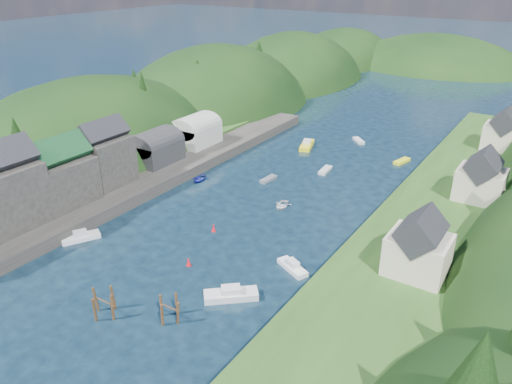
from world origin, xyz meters
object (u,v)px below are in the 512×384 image
Objects in this scene: piling_cluster_far at (170,311)px; channel_buoy_far at (214,228)px; piling_cluster_near at (104,305)px; channel_buoy_near at (189,262)px.

channel_buoy_far is (-8.29, 18.79, -0.66)m from piling_cluster_far.
piling_cluster_near reaches higher than piling_cluster_far.
piling_cluster_far is at bearing 26.97° from piling_cluster_near.
piling_cluster_near is 13.13m from channel_buoy_near.
channel_buoy_near and channel_buoy_far have the same top height.
piling_cluster_near is 7.58m from piling_cluster_far.
channel_buoy_far is at bearing 107.50° from channel_buoy_near.
channel_buoy_near is at bearing 119.33° from piling_cluster_far.
piling_cluster_near reaches higher than channel_buoy_far.
piling_cluster_near is 22.30m from channel_buoy_far.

